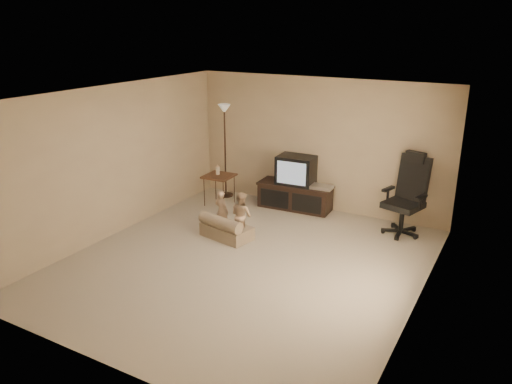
{
  "coord_description": "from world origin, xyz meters",
  "views": [
    {
      "loc": [
        3.45,
        -5.81,
        3.43
      ],
      "look_at": [
        -0.15,
        0.6,
        0.92
      ],
      "focal_mm": 35.0,
      "sensor_mm": 36.0,
      "label": 1
    }
  ],
  "objects_px": {
    "child_sofa": "(225,229)",
    "toddler_right": "(241,215)",
    "tv_stand": "(296,187)",
    "side_table": "(219,176)",
    "toddler_left": "(222,211)",
    "office_chair": "(406,205)",
    "floor_lamp": "(225,130)"
  },
  "relations": [
    {
      "from": "child_sofa",
      "to": "toddler_right",
      "type": "bearing_deg",
      "value": 48.12
    },
    {
      "from": "tv_stand",
      "to": "side_table",
      "type": "bearing_deg",
      "value": -162.72
    },
    {
      "from": "toddler_left",
      "to": "toddler_right",
      "type": "height_order",
      "value": "toddler_right"
    },
    {
      "from": "office_chair",
      "to": "toddler_right",
      "type": "bearing_deg",
      "value": -130.57
    },
    {
      "from": "floor_lamp",
      "to": "toddler_right",
      "type": "relative_size",
      "value": 2.38
    },
    {
      "from": "floor_lamp",
      "to": "toddler_right",
      "type": "height_order",
      "value": "floor_lamp"
    },
    {
      "from": "tv_stand",
      "to": "office_chair",
      "type": "height_order",
      "value": "office_chair"
    },
    {
      "from": "tv_stand",
      "to": "child_sofa",
      "type": "distance_m",
      "value": 1.94
    },
    {
      "from": "tv_stand",
      "to": "toddler_right",
      "type": "xyz_separation_m",
      "value": [
        -0.2,
        -1.7,
        -0.03
      ]
    },
    {
      "from": "toddler_right",
      "to": "child_sofa",
      "type": "bearing_deg",
      "value": 54.59
    },
    {
      "from": "floor_lamp",
      "to": "toddler_right",
      "type": "distance_m",
      "value": 2.38
    },
    {
      "from": "side_table",
      "to": "toddler_right",
      "type": "bearing_deg",
      "value": -44.11
    },
    {
      "from": "toddler_left",
      "to": "toddler_right",
      "type": "distance_m",
      "value": 0.46
    },
    {
      "from": "tv_stand",
      "to": "side_table",
      "type": "relative_size",
      "value": 1.83
    },
    {
      "from": "office_chair",
      "to": "side_table",
      "type": "height_order",
      "value": "office_chair"
    },
    {
      "from": "side_table",
      "to": "floor_lamp",
      "type": "distance_m",
      "value": 0.96
    },
    {
      "from": "side_table",
      "to": "toddler_right",
      "type": "height_order",
      "value": "side_table"
    },
    {
      "from": "office_chair",
      "to": "floor_lamp",
      "type": "height_order",
      "value": "floor_lamp"
    },
    {
      "from": "child_sofa",
      "to": "toddler_right",
      "type": "height_order",
      "value": "toddler_right"
    },
    {
      "from": "office_chair",
      "to": "side_table",
      "type": "xyz_separation_m",
      "value": [
        -3.54,
        -0.34,
        0.08
      ]
    },
    {
      "from": "tv_stand",
      "to": "floor_lamp",
      "type": "xyz_separation_m",
      "value": [
        -1.58,
        -0.04,
        0.95
      ]
    },
    {
      "from": "child_sofa",
      "to": "floor_lamp",
      "type": "bearing_deg",
      "value": 133.22
    },
    {
      "from": "tv_stand",
      "to": "side_table",
      "type": "height_order",
      "value": "tv_stand"
    },
    {
      "from": "tv_stand",
      "to": "toddler_right",
      "type": "bearing_deg",
      "value": -99.88
    },
    {
      "from": "child_sofa",
      "to": "side_table",
      "type": "bearing_deg",
      "value": 137.5
    },
    {
      "from": "floor_lamp",
      "to": "toddler_left",
      "type": "bearing_deg",
      "value": -59.62
    },
    {
      "from": "office_chair",
      "to": "side_table",
      "type": "bearing_deg",
      "value": -158.2
    },
    {
      "from": "floor_lamp",
      "to": "toddler_left",
      "type": "xyz_separation_m",
      "value": [
        0.93,
        -1.58,
        -1.02
      ]
    },
    {
      "from": "tv_stand",
      "to": "office_chair",
      "type": "bearing_deg",
      "value": -8.23
    },
    {
      "from": "toddler_left",
      "to": "office_chair",
      "type": "bearing_deg",
      "value": -146.44
    },
    {
      "from": "side_table",
      "to": "toddler_left",
      "type": "height_order",
      "value": "side_table"
    },
    {
      "from": "floor_lamp",
      "to": "toddler_right",
      "type": "xyz_separation_m",
      "value": [
        1.38,
        -1.67,
        -0.99
      ]
    }
  ]
}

